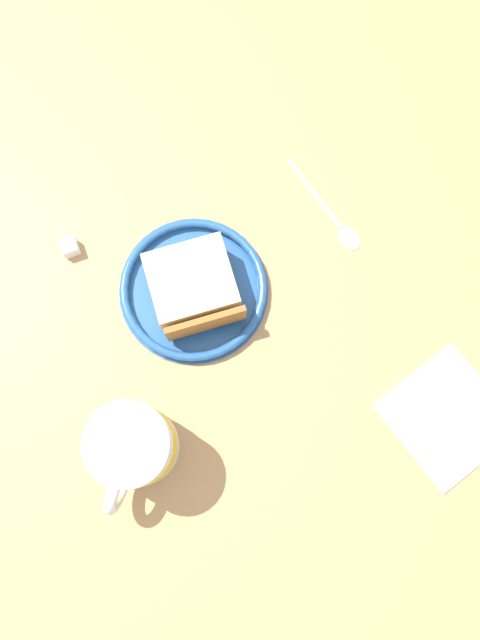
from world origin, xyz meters
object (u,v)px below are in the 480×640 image
at_px(tea_mug, 133,447).
at_px(folded_napkin, 448,417).
at_px(cake_slice, 193,286).
at_px(teaspoon, 338,222).
at_px(sugar_cube, 70,247).
at_px(small_plate, 193,289).

height_order(tea_mug, folded_napkin, tea_mug).
distance_m(cake_slice, tea_mug, 0.17).
xyz_separation_m(cake_slice, teaspoon, (0.16, -0.05, -0.03)).
relative_size(tea_mug, sugar_cube, 6.08).
bearing_deg(folded_napkin, cake_slice, 108.50).
height_order(small_plate, teaspoon, small_plate).
relative_size(small_plate, tea_mug, 1.56).
height_order(tea_mug, sugar_cube, tea_mug).
relative_size(teaspoon, folded_napkin, 1.15).
height_order(small_plate, tea_mug, tea_mug).
bearing_deg(sugar_cube, small_plate, -64.07).
bearing_deg(folded_napkin, tea_mug, 140.89).
bearing_deg(tea_mug, teaspoon, 4.52).
bearing_deg(teaspoon, folded_napkin, -108.17).
bearing_deg(folded_napkin, sugar_cube, 110.65).
bearing_deg(cake_slice, teaspoon, -17.88).
height_order(tea_mug, teaspoon, tea_mug).
bearing_deg(tea_mug, small_plate, 27.97).
height_order(small_plate, cake_slice, cake_slice).
bearing_deg(sugar_cube, cake_slice, -64.95).
bearing_deg(sugar_cube, teaspoon, -38.91).
distance_m(small_plate, tea_mug, 0.17).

